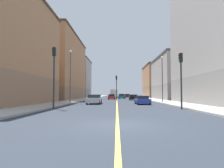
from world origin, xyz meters
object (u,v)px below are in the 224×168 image
(car_blue, at_px, (142,100))
(car_maroon, at_px, (127,96))
(building_left_mid, at_px, (179,78))
(traffic_light_right_near, at_px, (54,69))
(traffic_light_left_near, at_px, (181,72))
(building_right_distant, at_px, (75,78))
(building_right_midblock, at_px, (58,68))
(car_black, at_px, (133,97))
(street_lamp_left_near, at_px, (162,74))
(car_red, at_px, (112,97))
(car_silver, at_px, (94,99))
(traffic_light_median_far, at_px, (116,84))
(street_lamp_right_near, at_px, (70,71))
(car_teal, at_px, (122,96))
(box_truck, at_px, (114,93))
(building_left_far, at_px, (160,81))

(car_blue, bearing_deg, car_maroon, 89.82)
(building_left_mid, relative_size, car_maroon, 4.67)
(traffic_light_right_near, bearing_deg, traffic_light_left_near, 0.00)
(building_right_distant, bearing_deg, traffic_light_left_near, -67.44)
(building_right_midblock, xyz_separation_m, car_maroon, (19.49, 17.83, -7.72))
(traffic_light_right_near, xyz_separation_m, car_black, (10.05, 25.61, -3.33))
(building_right_distant, relative_size, street_lamp_left_near, 2.05)
(car_red, bearing_deg, building_right_midblock, -178.50)
(building_right_distant, height_order, car_silver, building_right_distant)
(traffic_light_median_far, bearing_deg, building_right_midblock, 153.24)
(street_lamp_right_near, bearing_deg, car_teal, 72.70)
(car_red, height_order, car_blue, car_red)
(street_lamp_right_near, distance_m, car_blue, 11.93)
(traffic_light_median_far, bearing_deg, car_maroon, 81.59)
(car_maroon, bearing_deg, traffic_light_right_near, -101.32)
(car_teal, bearing_deg, car_maroon, 78.31)
(car_blue, bearing_deg, building_right_midblock, 129.54)
(traffic_light_left_near, relative_size, car_silver, 1.26)
(street_lamp_right_near, distance_m, car_silver, 6.11)
(building_left_mid, xyz_separation_m, car_teal, (-14.37, 8.15, -4.78))
(building_right_distant, bearing_deg, box_truck, -22.51)
(car_maroon, bearing_deg, building_right_distant, 170.81)
(building_right_midblock, distance_m, traffic_light_right_near, 33.68)
(car_black, bearing_deg, car_red, 127.21)
(building_left_mid, distance_m, car_maroon, 23.23)
(car_maroon, bearing_deg, traffic_light_left_near, -87.09)
(building_right_distant, bearing_deg, car_blue, -66.46)
(car_blue, bearing_deg, car_red, 101.72)
(traffic_light_left_near, relative_size, street_lamp_right_near, 0.67)
(building_left_mid, xyz_separation_m, street_lamp_left_near, (-8.52, -18.49, -0.88))
(car_blue, relative_size, car_teal, 0.98)
(traffic_light_right_near, bearing_deg, car_black, 68.57)
(traffic_light_left_near, relative_size, car_red, 1.19)
(building_left_far, xyz_separation_m, box_truck, (-16.74, -5.10, -4.35))
(street_lamp_left_near, distance_m, car_maroon, 38.11)
(building_right_distant, relative_size, street_lamp_right_near, 1.85)
(traffic_light_median_far, distance_m, street_lamp_left_near, 14.11)
(traffic_light_median_far, bearing_deg, car_blue, -76.70)
(traffic_light_median_far, height_order, car_blue, traffic_light_median_far)
(car_teal, distance_m, box_truck, 8.49)
(traffic_light_median_far, xyz_separation_m, car_maroon, (3.81, 25.74, -2.94))
(street_lamp_left_near, bearing_deg, car_blue, -136.07)
(car_red, bearing_deg, traffic_light_right_near, -98.61)
(car_red, bearing_deg, car_teal, 66.37)
(car_teal, distance_m, car_maroon, 11.33)
(traffic_light_left_near, bearing_deg, street_lamp_right_near, 141.05)
(traffic_light_right_near, xyz_separation_m, street_lamp_right_near, (-0.98, 10.91, 1.04))
(traffic_light_median_far, height_order, car_red, traffic_light_median_far)
(building_right_distant, relative_size, car_silver, 3.48)
(car_teal, relative_size, box_truck, 0.59)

